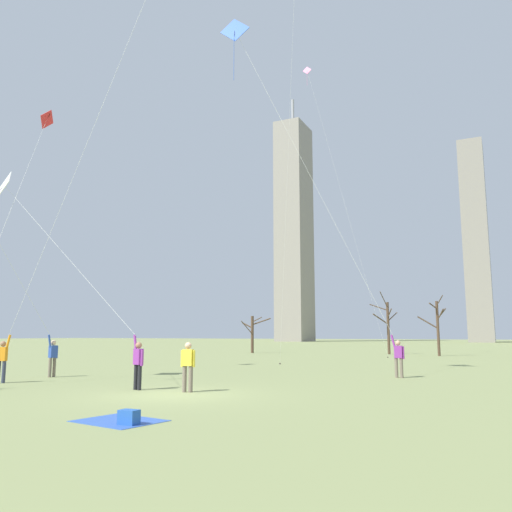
{
  "coord_description": "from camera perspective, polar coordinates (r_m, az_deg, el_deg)",
  "views": [
    {
      "loc": [
        9.58,
        -14.05,
        1.88
      ],
      "look_at": [
        0.0,
        6.0,
        5.23
      ],
      "focal_mm": 36.56,
      "sensor_mm": 36.0,
      "label": 1
    }
  ],
  "objects": [
    {
      "name": "skyline_mid_tower_right",
      "position": [
        147.16,
        4.19,
        2.8
      ],
      "size": [
        7.78,
        11.28,
        69.89
      ],
      "color": "gray",
      "rests_on": "ground"
    },
    {
      "name": "picnic_spot",
      "position": [
        11.99,
        -14.17,
        -16.89
      ],
      "size": [
        2.02,
        1.69,
        0.31
      ],
      "color": "#3359B2",
      "rests_on": "ground"
    },
    {
      "name": "skyline_wide_slab",
      "position": [
        140.69,
        22.93,
        1.58
      ],
      "size": [
        5.87,
        9.1,
        50.07
      ],
      "color": "gray",
      "rests_on": "ground"
    },
    {
      "name": "bare_tree_leftmost",
      "position": [
        54.19,
        -0.36,
        -8.33
      ],
      "size": [
        2.92,
        2.26,
        3.77
      ],
      "color": "#4C3828",
      "rests_on": "ground"
    },
    {
      "name": "bare_tree_rightmost",
      "position": [
        52.22,
        14.18,
        -7.31
      ],
      "size": [
        2.45,
        2.68,
        5.95
      ],
      "color": "#4C3828",
      "rests_on": "ground"
    },
    {
      "name": "distant_kite_low_near_trees_pink",
      "position": [
        49.39,
        6.66,
        16.1
      ],
      "size": [
        6.64,
        1.35,
        26.34
      ],
      "color": "pink",
      "rests_on": "ground"
    },
    {
      "name": "ground_plane",
      "position": [
        17.11,
        -9.0,
        -14.78
      ],
      "size": [
        400.0,
        400.0,
        0.0
      ],
      "primitive_type": "plane",
      "color": "#848E56"
    },
    {
      "name": "kite_flyer_midfield_left_blue",
      "position": [
        24.08,
        10.35,
        -0.61
      ],
      "size": [
        7.93,
        3.0,
        17.61
      ],
      "color": "#726656",
      "rests_on": "ground"
    },
    {
      "name": "bare_tree_right_of_center",
      "position": [
        49.25,
        19.21,
        -7.17
      ],
      "size": [
        2.56,
        1.07,
        5.3
      ],
      "color": "#4C3828",
      "rests_on": "ground"
    },
    {
      "name": "kite_flyer_midfield_center_white",
      "position": [
        19.93,
        -16.76,
        -5.81
      ],
      "size": [
        8.37,
        0.68,
        8.88
      ],
      "color": "black",
      "rests_on": "ground"
    },
    {
      "name": "kite_flyer_foreground_left_green",
      "position": [
        24.53,
        -23.4,
        -5.86
      ],
      "size": [
        0.43,
        8.29,
        11.71
      ],
      "color": "#726656",
      "rests_on": "ground"
    },
    {
      "name": "kite_flyer_midfield_right_orange",
      "position": [
        22.85,
        -23.59,
        -3.6
      ],
      "size": [
        6.35,
        3.33,
        20.83
      ],
      "color": "#33384C",
      "rests_on": "ground"
    },
    {
      "name": "bystander_far_off_by_trees",
      "position": [
        17.75,
        -7.47,
        -11.65
      ],
      "size": [
        0.51,
        0.25,
        1.62
      ],
      "color": "#726656",
      "rests_on": "ground"
    }
  ]
}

